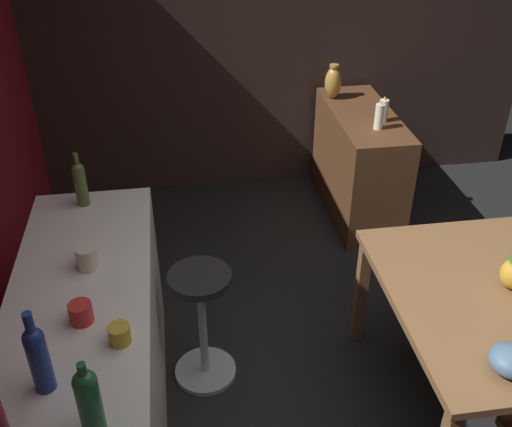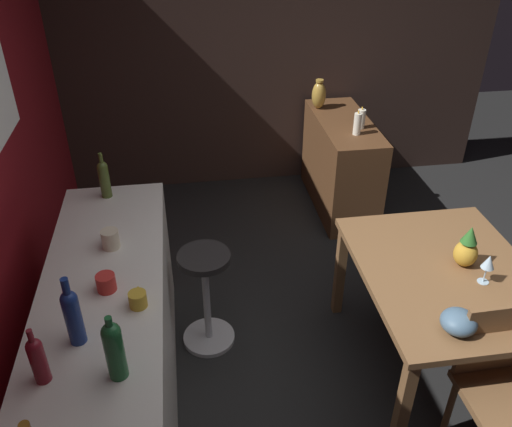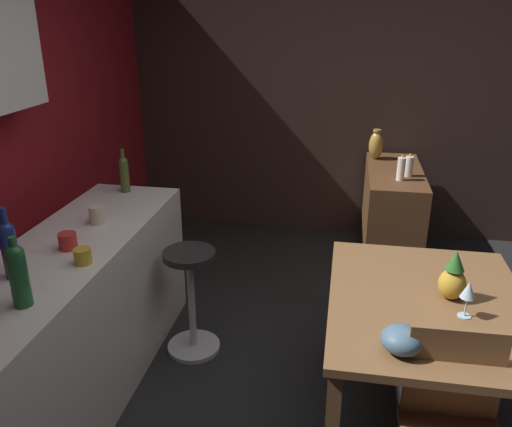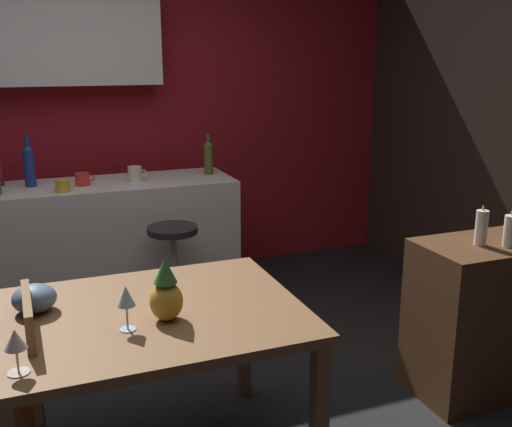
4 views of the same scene
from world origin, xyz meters
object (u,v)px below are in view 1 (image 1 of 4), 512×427
bar_stool (203,323)px  sideboard_cabinet (359,164)px  dining_table (490,309)px  pillar_candle_tall (383,111)px  fruit_bowl (511,360)px  cup_cream (87,258)px  pillar_candle_short (379,117)px  wine_bottle_cobalt (38,356)px  wine_bottle_olive (80,182)px  wine_bottle_green (89,401)px  cup_red (81,312)px  vase_brass (333,82)px  cup_mustard (120,334)px

bar_stool → sideboard_cabinet: bearing=-40.5°
dining_table → pillar_candle_tall: size_ratio=6.56×
fruit_bowl → cup_cream: 1.80m
cup_cream → pillar_candle_short: 2.27m
wine_bottle_cobalt → bar_stool: bearing=-35.6°
wine_bottle_olive → pillar_candle_short: 2.06m
sideboard_cabinet → pillar_candle_short: size_ratio=5.40×
fruit_bowl → wine_bottle_green: 1.58m
cup_red → vase_brass: size_ratio=0.49×
wine_bottle_green → vase_brass: wine_bottle_green is taller
cup_mustard → vase_brass: size_ratio=0.46×
fruit_bowl → pillar_candle_tall: bearing=-5.8°
sideboard_cabinet → cup_cream: cup_cream is taller
bar_stool → pillar_candle_tall: (1.37, -1.38, 0.53)m
cup_mustard → cup_cream: bearing=18.2°
wine_bottle_cobalt → wine_bottle_green: bearing=-139.3°
vase_brass → pillar_candle_tall: bearing=-153.4°
wine_bottle_green → pillar_candle_tall: bearing=-36.6°
dining_table → cup_mustard: cup_mustard is taller
wine_bottle_olive → wine_bottle_green: (-1.43, -0.17, 0.02)m
sideboard_cabinet → fruit_bowl: (-2.36, 0.14, 0.39)m
wine_bottle_olive → pillar_candle_short: wine_bottle_olive is taller
cup_red → pillar_candle_short: size_ratio=0.63×
wine_bottle_green → cup_mustard: (0.40, -0.06, -0.11)m
wine_bottle_olive → wine_bottle_green: bearing=-173.3°
wine_bottle_olive → pillar_candle_short: size_ratio=1.45×
cup_mustard → cup_cream: size_ratio=0.92×
pillar_candle_tall → wine_bottle_cobalt: bearing=138.0°
cup_mustard → wine_bottle_green: bearing=171.1°
wine_bottle_cobalt → cup_red: (0.32, -0.09, -0.11)m
sideboard_cabinet → vase_brass: bearing=25.8°
fruit_bowl → pillar_candle_short: pillar_candle_short is taller
sideboard_cabinet → wine_bottle_cobalt: wine_bottle_cobalt is taller
sideboard_cabinet → wine_bottle_cobalt: 3.06m
wine_bottle_green → cup_cream: bearing=6.3°
sideboard_cabinet → cup_cream: (-1.66, 1.79, 0.54)m
cup_red → cup_cream: 0.35m
wine_bottle_green → cup_mustard: bearing=-8.9°
wine_bottle_olive → cup_red: bearing=-175.2°
pillar_candle_tall → pillar_candle_short: pillar_candle_short is taller
dining_table → cup_red: (-0.08, 1.81, 0.29)m
wine_bottle_olive → cup_cream: wine_bottle_olive is taller
wine_bottle_green → pillar_candle_tall: size_ratio=1.68×
bar_stool → fruit_bowl: fruit_bowl is taller
cup_red → vase_brass: vase_brass is taller
wine_bottle_cobalt → pillar_candle_short: (2.06, -1.89, -0.14)m
cup_mustard → pillar_candle_tall: pillar_candle_tall is taller
fruit_bowl → pillar_candle_short: size_ratio=0.85×
fruit_bowl → wine_bottle_cobalt: (0.04, 1.73, 0.26)m
wine_bottle_green → pillar_candle_short: 2.84m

